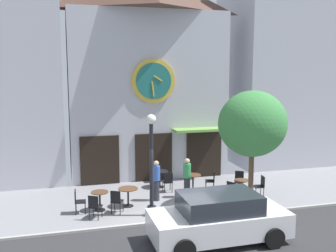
{
  "coord_description": "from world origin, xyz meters",
  "views": [
    {
      "loc": [
        -3.92,
        -12.6,
        5.36
      ],
      "look_at": [
        0.23,
        2.66,
        3.04
      ],
      "focal_mm": 41.68,
      "sensor_mm": 36.0,
      "label": 1
    }
  ],
  "objects_px": {
    "cafe_chair_facing_street": "(232,190)",
    "parked_car_white": "(219,218)",
    "cafe_chair_by_entrance": "(78,200)",
    "cafe_table_rightmost": "(100,198)",
    "street_lamp": "(151,165)",
    "cafe_chair_outer": "(116,200)",
    "street_tree": "(253,124)",
    "cafe_chair_curbside": "(212,179)",
    "pedestrian_blue": "(156,180)",
    "pedestrian_green": "(187,177)",
    "cafe_chair_corner": "(94,205)",
    "cafe_chair_right_end": "(260,185)",
    "cafe_chair_left_end": "(168,181)",
    "cafe_chair_facing_wall": "(239,180)",
    "cafe_table_center_left": "(193,179)",
    "cafe_table_near_curb": "(128,193)",
    "cafe_table_leftmost": "(160,175)",
    "cafe_table_center_right": "(242,186)"
  },
  "relations": [
    {
      "from": "cafe_chair_left_end",
      "to": "parked_car_white",
      "type": "relative_size",
      "value": 0.21
    },
    {
      "from": "cafe_chair_left_end",
      "to": "cafe_chair_corner",
      "type": "distance_m",
      "value": 4.06
    },
    {
      "from": "street_lamp",
      "to": "cafe_table_near_curb",
      "type": "xyz_separation_m",
      "value": [
        -0.68,
        1.18,
        -1.37
      ]
    },
    {
      "from": "cafe_table_rightmost",
      "to": "cafe_chair_left_end",
      "type": "height_order",
      "value": "cafe_chair_left_end"
    },
    {
      "from": "cafe_table_leftmost",
      "to": "cafe_chair_right_end",
      "type": "distance_m",
      "value": 4.48
    },
    {
      "from": "cafe_table_leftmost",
      "to": "cafe_chair_corner",
      "type": "xyz_separation_m",
      "value": [
        -3.18,
        -3.11,
        -0.03
      ]
    },
    {
      "from": "cafe_chair_left_end",
      "to": "pedestrian_blue",
      "type": "xyz_separation_m",
      "value": [
        -0.74,
        -0.89,
        0.33
      ]
    },
    {
      "from": "cafe_table_center_right",
      "to": "parked_car_white",
      "type": "distance_m",
      "value": 4.43
    },
    {
      "from": "cafe_chair_corner",
      "to": "cafe_chair_facing_wall",
      "type": "distance_m",
      "value": 6.61
    },
    {
      "from": "cafe_table_rightmost",
      "to": "cafe_chair_outer",
      "type": "distance_m",
      "value": 0.75
    },
    {
      "from": "cafe_table_rightmost",
      "to": "cafe_chair_left_end",
      "type": "xyz_separation_m",
      "value": [
        3.09,
        1.46,
        0.02
      ]
    },
    {
      "from": "cafe_table_center_right",
      "to": "cafe_chair_curbside",
      "type": "bearing_deg",
      "value": 125.4
    },
    {
      "from": "cafe_table_center_left",
      "to": "cafe_chair_outer",
      "type": "xyz_separation_m",
      "value": [
        -3.64,
        -1.83,
        0.0
      ]
    },
    {
      "from": "cafe_table_leftmost",
      "to": "cafe_chair_left_end",
      "type": "height_order",
      "value": "cafe_chair_left_end"
    },
    {
      "from": "cafe_chair_curbside",
      "to": "pedestrian_blue",
      "type": "height_order",
      "value": "pedestrian_blue"
    },
    {
      "from": "cafe_chair_by_entrance",
      "to": "cafe_table_rightmost",
      "type": "bearing_deg",
      "value": 6.16
    },
    {
      "from": "cafe_table_rightmost",
      "to": "cafe_table_near_curb",
      "type": "xyz_separation_m",
      "value": [
        1.12,
        0.17,
        0.03
      ]
    },
    {
      "from": "cafe_chair_facing_street",
      "to": "cafe_table_center_right",
      "type": "bearing_deg",
      "value": 37.39
    },
    {
      "from": "cafe_chair_outer",
      "to": "cafe_table_rightmost",
      "type": "bearing_deg",
      "value": 139.69
    },
    {
      "from": "cafe_table_center_left",
      "to": "cafe_chair_outer",
      "type": "distance_m",
      "value": 4.07
    },
    {
      "from": "street_tree",
      "to": "cafe_chair_curbside",
      "type": "bearing_deg",
      "value": 109.33
    },
    {
      "from": "street_lamp",
      "to": "cafe_table_rightmost",
      "type": "height_order",
      "value": "street_lamp"
    },
    {
      "from": "cafe_chair_facing_street",
      "to": "parked_car_white",
      "type": "height_order",
      "value": "parked_car_white"
    },
    {
      "from": "cafe_table_leftmost",
      "to": "parked_car_white",
      "type": "height_order",
      "value": "parked_car_white"
    },
    {
      "from": "cafe_table_rightmost",
      "to": "cafe_table_center_left",
      "type": "xyz_separation_m",
      "value": [
        4.2,
        1.35,
        0.02
      ]
    },
    {
      "from": "cafe_table_center_right",
      "to": "cafe_table_leftmost",
      "type": "bearing_deg",
      "value": 141.74
    },
    {
      "from": "street_tree",
      "to": "cafe_chair_facing_street",
      "type": "relative_size",
      "value": 5.06
    },
    {
      "from": "cafe_table_center_right",
      "to": "parked_car_white",
      "type": "relative_size",
      "value": 0.18
    },
    {
      "from": "cafe_chair_by_entrance",
      "to": "cafe_table_near_curb",
      "type": "bearing_deg",
      "value": 7.75
    },
    {
      "from": "cafe_chair_right_end",
      "to": "cafe_chair_facing_wall",
      "type": "bearing_deg",
      "value": 121.34
    },
    {
      "from": "street_lamp",
      "to": "pedestrian_blue",
      "type": "bearing_deg",
      "value": 70.6
    },
    {
      "from": "street_tree",
      "to": "cafe_chair_facing_wall",
      "type": "distance_m",
      "value": 3.3
    },
    {
      "from": "street_tree",
      "to": "cafe_table_rightmost",
      "type": "bearing_deg",
      "value": 169.86
    },
    {
      "from": "street_tree",
      "to": "cafe_table_near_curb",
      "type": "bearing_deg",
      "value": 165.47
    },
    {
      "from": "street_lamp",
      "to": "pedestrian_green",
      "type": "height_order",
      "value": "street_lamp"
    },
    {
      "from": "street_lamp",
      "to": "cafe_chair_outer",
      "type": "relative_size",
      "value": 4.18
    },
    {
      "from": "cafe_table_leftmost",
      "to": "cafe_table_center_right",
      "type": "bearing_deg",
      "value": -38.26
    },
    {
      "from": "cafe_chair_left_end",
      "to": "parked_car_white",
      "type": "height_order",
      "value": "parked_car_white"
    },
    {
      "from": "cafe_chair_right_end",
      "to": "parked_car_white",
      "type": "relative_size",
      "value": 0.21
    },
    {
      "from": "pedestrian_green",
      "to": "cafe_chair_corner",
      "type": "bearing_deg",
      "value": -159.76
    },
    {
      "from": "cafe_chair_corner",
      "to": "pedestrian_blue",
      "type": "bearing_deg",
      "value": 28.26
    },
    {
      "from": "cafe_table_rightmost",
      "to": "cafe_chair_outer",
      "type": "bearing_deg",
      "value": -40.31
    },
    {
      "from": "cafe_table_center_right",
      "to": "cafe_chair_by_entrance",
      "type": "distance_m",
      "value": 6.68
    },
    {
      "from": "cafe_chair_left_end",
      "to": "pedestrian_blue",
      "type": "relative_size",
      "value": 0.54
    },
    {
      "from": "cafe_chair_outer",
      "to": "cafe_chair_right_end",
      "type": "bearing_deg",
      "value": 3.23
    },
    {
      "from": "cafe_table_center_left",
      "to": "cafe_chair_by_entrance",
      "type": "distance_m",
      "value": 5.21
    },
    {
      "from": "cafe_chair_facing_wall",
      "to": "pedestrian_blue",
      "type": "xyz_separation_m",
      "value": [
        -3.8,
        -0.2,
        0.33
      ]
    },
    {
      "from": "cafe_chair_facing_wall",
      "to": "street_tree",
      "type": "bearing_deg",
      "value": -101.63
    },
    {
      "from": "cafe_table_leftmost",
      "to": "cafe_chair_right_end",
      "type": "relative_size",
      "value": 0.85
    },
    {
      "from": "cafe_chair_corner",
      "to": "cafe_chair_facing_wall",
      "type": "height_order",
      "value": "same"
    }
  ]
}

